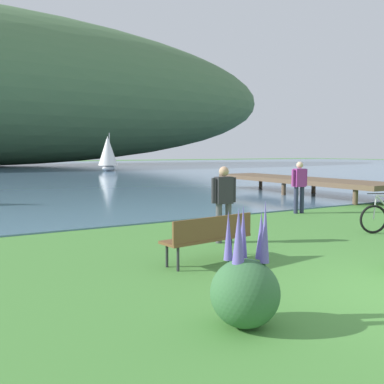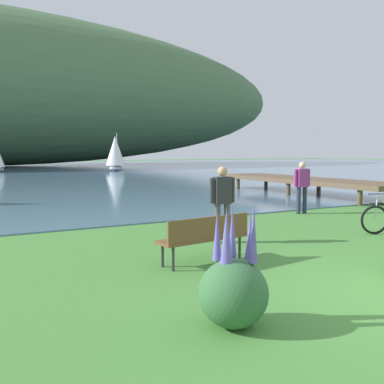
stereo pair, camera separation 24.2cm
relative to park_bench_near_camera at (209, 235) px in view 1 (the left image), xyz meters
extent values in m
cube|color=brown|center=(-0.01, 0.08, -0.07)|extent=(1.85, 0.70, 0.05)
cube|color=brown|center=(0.02, -0.13, 0.15)|extent=(1.79, 0.26, 0.40)
cylinder|color=#2D2D33|center=(-0.79, 0.15, -0.30)|extent=(0.05, 0.05, 0.45)
cylinder|color=#2D2D33|center=(0.73, 0.34, -0.30)|extent=(0.05, 0.05, 0.45)
cylinder|color=#2D2D33|center=(-0.75, -0.18, -0.30)|extent=(0.05, 0.05, 0.45)
cylinder|color=#2D2D33|center=(0.77, 0.01, -0.30)|extent=(0.05, 0.05, 0.45)
torus|color=black|center=(5.09, 0.37, -0.16)|extent=(0.68, 0.35, 0.72)
cylinder|color=silver|center=(5.11, 0.36, 0.14)|extent=(0.09, 0.07, 0.60)
cylinder|color=black|center=(5.14, 0.34, 0.48)|extent=(0.45, 0.22, 0.02)
cylinder|color=#282D47|center=(5.95, 3.97, -0.08)|extent=(0.14, 0.14, 0.88)
cylinder|color=#282D47|center=(6.19, 3.95, -0.08)|extent=(0.14, 0.14, 0.88)
cube|color=#9E338C|center=(6.07, 3.96, 0.66)|extent=(0.40, 0.26, 0.60)
sphere|color=beige|center=(6.07, 3.96, 1.08)|extent=(0.22, 0.22, 0.22)
cylinder|color=#9E338C|center=(5.81, 3.99, 0.66)|extent=(0.09, 0.09, 0.56)
cylinder|color=#9E338C|center=(6.33, 3.93, 0.66)|extent=(0.09, 0.09, 0.56)
cylinder|color=#4C4C51|center=(1.15, 1.39, -0.08)|extent=(0.14, 0.14, 0.88)
cylinder|color=#4C4C51|center=(1.38, 1.36, -0.08)|extent=(0.14, 0.14, 0.88)
cube|color=#2D2D33|center=(1.26, 1.38, 0.66)|extent=(0.40, 0.26, 0.60)
sphere|color=tan|center=(1.26, 1.38, 1.08)|extent=(0.22, 0.22, 0.22)
cylinder|color=#2D2D33|center=(1.01, 1.40, 0.66)|extent=(0.09, 0.09, 0.56)
cylinder|color=#2D2D33|center=(1.52, 1.35, 0.66)|extent=(0.09, 0.09, 0.56)
ellipsoid|color=#386B3D|center=(-1.20, -2.65, -0.12)|extent=(0.81, 0.81, 0.80)
cylinder|color=#386B3D|center=(-1.30, -2.44, 0.18)|extent=(0.02, 0.02, 0.12)
cone|color=#6B5BB7|center=(-1.30, -2.44, 0.53)|extent=(0.11, 0.11, 0.59)
cylinder|color=#386B3D|center=(-1.01, -2.76, 0.18)|extent=(0.02, 0.02, 0.12)
cone|color=#6B5BB7|center=(-1.01, -2.76, 0.60)|extent=(0.11, 0.11, 0.73)
cylinder|color=#386B3D|center=(-0.93, -2.59, 0.18)|extent=(0.02, 0.02, 0.12)
cone|color=#6B5BB7|center=(-0.93, -2.59, 0.52)|extent=(0.13, 0.13, 0.57)
cylinder|color=#386B3D|center=(-1.09, -2.44, 0.18)|extent=(0.02, 0.02, 0.12)
cone|color=#6B5BB7|center=(-1.09, -2.44, 0.56)|extent=(0.11, 0.11, 0.65)
cylinder|color=#386B3D|center=(-1.31, -2.64, 0.18)|extent=(0.02, 0.02, 0.12)
cone|color=#6B5BB7|center=(-1.31, -2.64, 0.56)|extent=(0.15, 0.15, 0.65)
ellipsoid|color=white|center=(11.26, 36.96, -0.19)|extent=(2.84, 3.24, 0.59)
cylinder|color=#B2B2B2|center=(11.42, 37.16, 1.80)|extent=(0.08, 0.08, 3.38)
cone|color=white|center=(11.07, 36.71, 1.63)|extent=(2.82, 2.82, 3.04)
cube|color=brown|center=(10.53, 8.54, 0.18)|extent=(2.40, 10.00, 0.20)
cylinder|color=brown|center=(9.57, 4.54, -0.22)|extent=(0.20, 0.20, 0.60)
cylinder|color=brown|center=(9.57, 8.54, -0.22)|extent=(0.20, 0.20, 0.60)
cylinder|color=brown|center=(11.49, 8.54, -0.22)|extent=(0.20, 0.20, 0.60)
cylinder|color=brown|center=(9.57, 12.54, -0.22)|extent=(0.20, 0.20, 0.60)
cylinder|color=brown|center=(11.49, 12.54, -0.22)|extent=(0.20, 0.20, 0.60)
camera|label=1|loc=(-4.21, -6.56, 1.51)|focal=40.60mm
camera|label=2|loc=(-4.00, -6.68, 1.51)|focal=40.60mm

